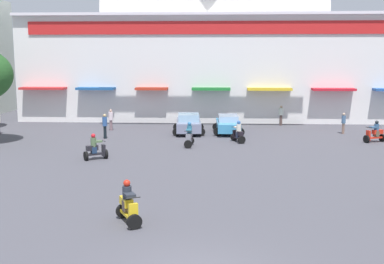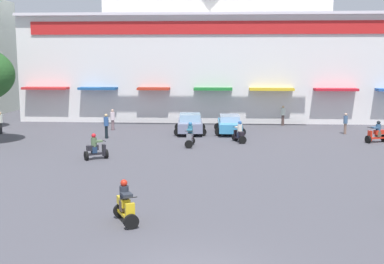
{
  "view_description": "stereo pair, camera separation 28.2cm",
  "coord_description": "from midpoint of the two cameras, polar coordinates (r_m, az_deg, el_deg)",
  "views": [
    {
      "loc": [
        0.54,
        -12.11,
        5.84
      ],
      "look_at": [
        -0.91,
        14.11,
        1.72
      ],
      "focal_mm": 45.88,
      "sensor_mm": 36.0,
      "label": 1
    },
    {
      "loc": [
        0.82,
        -12.1,
        5.84
      ],
      "look_at": [
        -0.91,
        14.11,
        1.72
      ],
      "focal_mm": 45.88,
      "sensor_mm": 36.0,
      "label": 2
    }
  ],
  "objects": [
    {
      "name": "parked_car_1",
      "position": [
        37.05,
        3.98,
        0.94
      ],
      "size": [
        2.38,
        4.22,
        1.38
      ],
      "color": "#3A8CBF",
      "rests_on": "ground"
    },
    {
      "name": "pedestrian_2",
      "position": [
        41.78,
        10.11,
        2.05
      ],
      "size": [
        0.49,
        0.49,
        1.67
      ],
      "color": "#4F3D38",
      "rests_on": "ground"
    },
    {
      "name": "scooter_rider_3",
      "position": [
        35.33,
        20.29,
        -0.13
      ],
      "size": [
        1.55,
        1.06,
        1.49
      ],
      "color": "black",
      "rests_on": "ground"
    },
    {
      "name": "parked_car_0",
      "position": [
        36.91,
        -0.62,
        0.99
      ],
      "size": [
        2.59,
        4.15,
        1.49
      ],
      "color": "gray",
      "rests_on": "ground"
    },
    {
      "name": "ground_plane",
      "position": [
        25.78,
        1.58,
        -4.17
      ],
      "size": [
        128.0,
        128.0,
        0.0
      ],
      "primitive_type": "plane",
      "color": "#494850"
    },
    {
      "name": "pedestrian_3",
      "position": [
        38.36,
        17.0,
        1.14
      ],
      "size": [
        0.43,
        0.43,
        1.58
      ],
      "color": "#7E6052",
      "rests_on": "ground"
    },
    {
      "name": "scooter_rider_7",
      "position": [
        17.47,
        -7.9,
        -8.46
      ],
      "size": [
        1.14,
        1.51,
        1.55
      ],
      "color": "black",
      "rests_on": "ground"
    },
    {
      "name": "scooter_rider_1",
      "position": [
        33.26,
        5.14,
        -0.18
      ],
      "size": [
        0.99,
        1.48,
        1.49
      ],
      "color": "black",
      "rests_on": "ground"
    },
    {
      "name": "scooter_rider_2",
      "position": [
        28.2,
        -11.46,
        -1.93
      ],
      "size": [
        1.38,
        1.14,
        1.5
      ],
      "color": "black",
      "rests_on": "ground"
    },
    {
      "name": "pedestrian_0",
      "position": [
        35.13,
        -10.33,
        0.87
      ],
      "size": [
        0.47,
        0.47,
        1.75
      ],
      "color": "black",
      "rests_on": "ground"
    },
    {
      "name": "pedestrian_4",
      "position": [
        38.95,
        -9.62,
        1.56
      ],
      "size": [
        0.47,
        0.47,
        1.66
      ],
      "color": "slate",
      "rests_on": "ground"
    },
    {
      "name": "colonial_building",
      "position": [
        48.97,
        2.42,
        11.17
      ],
      "size": [
        34.51,
        18.74,
        18.35
      ],
      "color": "white",
      "rests_on": "ground"
    },
    {
      "name": "scooter_rider_4",
      "position": [
        31.61,
        -0.58,
        -0.51
      ],
      "size": [
        0.6,
        1.45,
        1.59
      ],
      "color": "black",
      "rests_on": "ground"
    }
  ]
}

